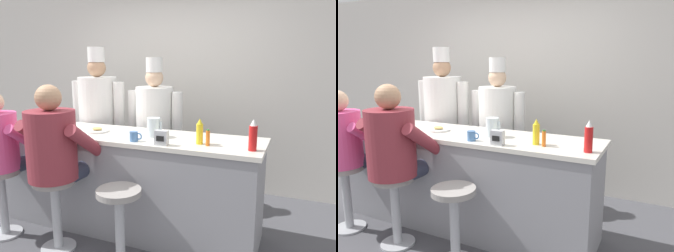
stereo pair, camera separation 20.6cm
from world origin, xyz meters
The scene contains 17 objects.
ground_plane centered at (0.00, 0.00, 0.00)m, with size 20.00×20.00×0.00m, color #4C4C51.
wall_back centered at (0.00, 1.80, 1.35)m, with size 10.00×0.06×2.70m.
diner_counter centered at (0.00, 0.35, 0.50)m, with size 2.81×0.70×0.99m.
ketchup_bottle_red centered at (1.31, 0.19, 1.11)m, with size 0.07×0.07×0.26m.
mustard_bottle_yellow centered at (0.85, 0.24, 1.10)m, with size 0.06×0.06×0.22m.
hot_sauce_bottle_orange centered at (0.93, 0.20, 1.06)m, with size 0.03×0.03×0.14m.
water_pitcher_clear centered at (0.37, 0.34, 1.08)m, with size 0.15×0.13×0.18m.
breakfast_plate centered at (-0.26, 0.32, 1.01)m, with size 0.24×0.24×0.05m.
cereal_bowl centered at (-1.07, 0.29, 1.02)m, with size 0.15×0.15×0.06m.
coffee_mug_blue centered at (0.28, 0.11, 1.04)m, with size 0.12×0.08×0.09m.
coffee_mug_white centered at (-0.48, 0.11, 1.04)m, with size 0.12×0.08×0.10m.
napkin_dispenser_chrome centered at (0.56, 0.07, 1.06)m, with size 0.11×0.07×0.13m.
diner_seated_pink centered at (-1.00, -0.22, 0.89)m, with size 0.59×0.58×1.43m.
diner_seated_maroon centered at (-0.34, -0.22, 0.93)m, with size 0.65×0.64×1.51m.
empty_stool_round centered at (0.32, -0.25, 0.45)m, with size 0.37×0.37×0.68m.
cook_in_whites_near centered at (-0.68, 0.97, 1.03)m, with size 0.73×0.47×1.86m.
cook_in_whites_far centered at (0.07, 1.01, 0.96)m, with size 0.68×0.44×1.74m.
Camera 1 is at (1.64, -2.41, 1.69)m, focal length 35.00 mm.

